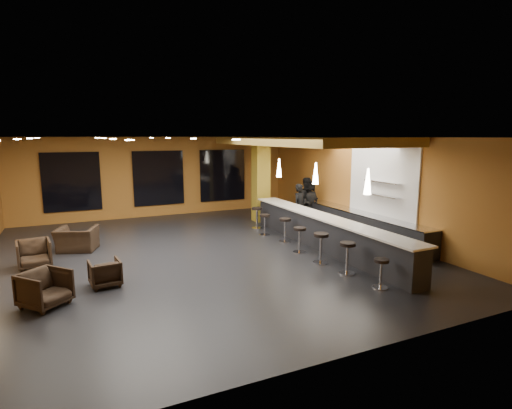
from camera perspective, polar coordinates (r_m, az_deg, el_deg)
name	(u,v)px	position (r m, az deg, el deg)	size (l,w,h in m)	color
floor	(203,255)	(12.35, -7.53, -7.21)	(12.00, 13.00, 0.10)	black
ceiling	(201,136)	(11.82, -7.93, 9.73)	(12.00, 13.00, 0.10)	black
wall_back	(158,177)	(18.27, -13.80, 3.87)	(12.00, 0.10, 3.50)	#9F6223
wall_front	(332,257)	(6.14, 10.76, -7.35)	(12.00, 0.10, 3.50)	#9F6223
wall_right	(364,186)	(14.87, 15.16, 2.52)	(0.10, 13.00, 3.50)	#9F6223
wood_soffit	(301,141)	(14.39, 6.49, 9.00)	(3.60, 8.00, 0.28)	#AE8532
window_left	(72,182)	(17.84, -24.83, 2.95)	(2.20, 0.06, 2.40)	black
window_center	(159,178)	(18.17, -13.73, 3.69)	(2.20, 0.06, 2.40)	black
window_right	(223,175)	(18.97, -4.79, 4.18)	(2.20, 0.06, 2.40)	black
tile_backsplash	(382,182)	(14.04, 17.54, 3.02)	(0.06, 3.20, 2.40)	white
bar_counter	(323,233)	(12.88, 9.53, -4.02)	(0.60, 8.00, 1.00)	black
bar_top	(323,217)	(12.76, 9.60, -1.73)	(0.78, 8.10, 0.05)	white
prep_counter	(363,226)	(14.46, 14.98, -2.98)	(0.70, 6.00, 0.86)	black
prep_top	(363,213)	(14.37, 15.06, -1.21)	(0.72, 6.00, 0.03)	silver
wall_shelf_lower	(382,195)	(13.85, 17.58, 1.26)	(0.30, 1.50, 0.03)	silver
wall_shelf_upper	(383,182)	(13.79, 17.67, 3.11)	(0.30, 1.50, 0.03)	silver
column	(261,180)	(16.61, 0.69, 3.59)	(0.60, 0.60, 3.50)	olive
pendant_0	(368,181)	(10.99, 15.67, 3.19)	(0.20, 0.20, 0.70)	white
pendant_1	(316,173)	(12.98, 8.52, 4.41)	(0.20, 0.20, 0.70)	white
pendant_2	(279,168)	(15.13, 3.31, 5.25)	(0.20, 0.20, 0.70)	white
staff_a	(300,206)	(15.48, 6.29, -0.24)	(0.63, 0.41, 1.73)	black
staff_b	(308,201)	(16.31, 7.40, 0.53)	(0.92, 0.71, 1.89)	black
staff_c	(309,201)	(16.43, 7.57, 0.44)	(0.88, 0.57, 1.80)	black
armchair_a	(45,289)	(9.60, -27.93, -10.59)	(0.82, 0.85, 0.77)	black
armchair_b	(105,273)	(10.29, -20.77, -9.12)	(0.68, 0.70, 0.64)	black
armchair_c	(34,254)	(12.46, -29.13, -6.17)	(0.82, 0.84, 0.77)	black
armchair_d	(77,239)	(13.64, -24.21, -4.55)	(1.13, 0.99, 0.74)	black
bar_stool_0	(381,270)	(9.89, 17.44, -8.86)	(0.36, 0.36, 0.71)	silver
bar_stool_1	(347,254)	(10.63, 12.92, -6.88)	(0.43, 0.43, 0.84)	silver
bar_stool_2	(321,244)	(11.35, 9.26, -5.61)	(0.44, 0.44, 0.86)	silver
bar_stool_3	(300,236)	(12.30, 6.26, -4.56)	(0.40, 0.40, 0.79)	silver
bar_stool_4	(285,227)	(13.48, 4.18, -3.20)	(0.41, 0.41, 0.81)	silver
bar_stool_5	(265,222)	(14.34, 1.25, -2.51)	(0.39, 0.39, 0.76)	silver
bar_stool_6	(257,215)	(15.36, 0.13, -1.52)	(0.42, 0.42, 0.83)	silver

